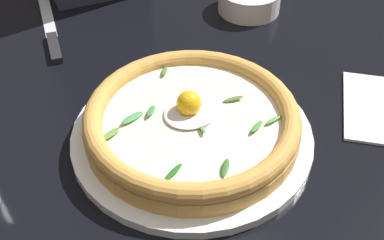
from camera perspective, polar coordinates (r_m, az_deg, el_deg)
ground_plane at (r=0.67m, az=2.31°, el=-0.49°), size 2.40×2.40×0.03m
pizza_plate at (r=0.63m, az=0.00°, el=-1.76°), size 0.30×0.30×0.01m
pizza at (r=0.61m, az=-0.01°, el=-0.06°), size 0.26×0.26×0.05m
side_bowl at (r=0.88m, az=6.48°, el=13.33°), size 0.10×0.10×0.04m
table_knife at (r=0.84m, az=-15.59°, el=9.25°), size 0.09×0.21×0.01m
folded_napkin at (r=0.71m, az=20.34°, el=1.36°), size 0.17×0.16×0.01m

